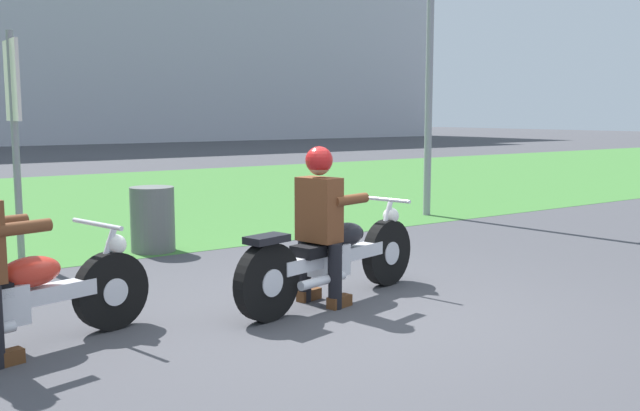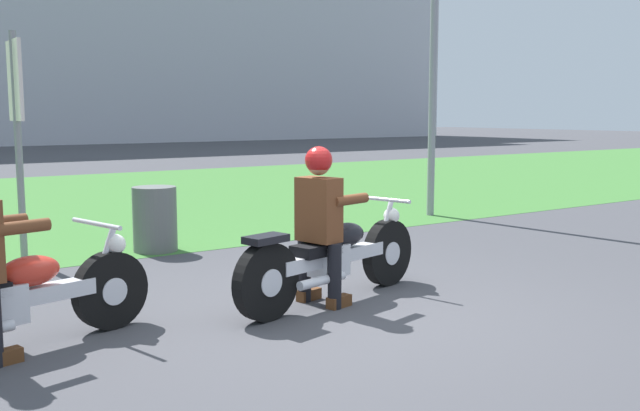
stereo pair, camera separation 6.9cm
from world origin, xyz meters
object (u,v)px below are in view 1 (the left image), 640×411
at_px(sign_banner, 14,110).
at_px(motorcycle_lead, 333,258).
at_px(trash_can, 153,219).
at_px(motorcycle_follow, 9,302).
at_px(rider_lead, 321,213).
at_px(streetlight_pole, 436,15).

bearing_deg(sign_banner, motorcycle_lead, -61.37).
bearing_deg(trash_can, sign_banner, 167.18).
bearing_deg(motorcycle_follow, motorcycle_lead, -16.10).
distance_m(rider_lead, streetlight_pole, 6.47).
bearing_deg(streetlight_pole, motorcycle_follow, -155.01).
xyz_separation_m(motorcycle_lead, rider_lead, (-0.16, -0.04, 0.42)).
relative_size(streetlight_pole, sign_banner, 1.98).
distance_m(rider_lead, motorcycle_follow, 2.59).
bearing_deg(rider_lead, trash_can, 81.35).
bearing_deg(motorcycle_lead, trash_can, 84.36).
xyz_separation_m(motorcycle_lead, motorcycle_follow, (-2.71, 0.12, -0.01)).
bearing_deg(streetlight_pole, rider_lead, -143.28).
xyz_separation_m(rider_lead, streetlight_pole, (4.80, 3.58, 2.45)).
distance_m(motorcycle_lead, rider_lead, 0.46).
distance_m(motorcycle_lead, streetlight_pole, 6.50).
height_order(motorcycle_follow, streetlight_pole, streetlight_pole).
relative_size(streetlight_pole, trash_can, 6.47).
height_order(motorcycle_follow, sign_banner, sign_banner).
height_order(rider_lead, motorcycle_follow, rider_lead).
xyz_separation_m(rider_lead, motorcycle_follow, (-2.55, 0.16, -0.44)).
bearing_deg(streetlight_pole, motorcycle_lead, -142.61).
relative_size(motorcycle_follow, sign_banner, 0.85).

